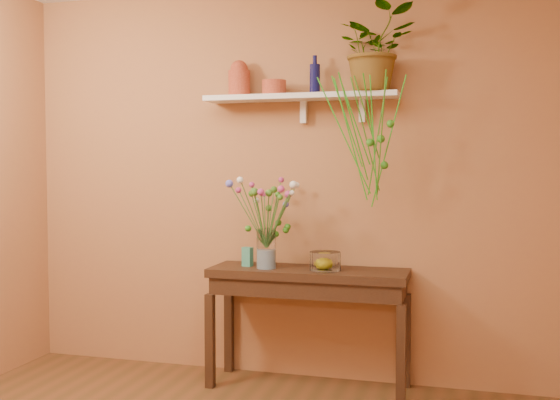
{
  "coord_description": "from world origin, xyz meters",
  "views": [
    {
      "loc": [
        1.12,
        -2.42,
        1.47
      ],
      "look_at": [
        0.0,
        1.55,
        1.25
      ],
      "focal_mm": 42.4,
      "sensor_mm": 36.0,
      "label": 1
    }
  ],
  "objects_px": {
    "spider_plant": "(375,50)",
    "bouquet": "(268,202)",
    "terracotta_jug": "(239,79)",
    "blue_bottle": "(315,79)",
    "sideboard": "(308,286)",
    "glass_vase": "(266,252)",
    "glass_bowl": "(325,262)"
  },
  "relations": [
    {
      "from": "glass_vase",
      "to": "spider_plant",
      "type": "bearing_deg",
      "value": 11.38
    },
    {
      "from": "terracotta_jug",
      "to": "glass_bowl",
      "type": "distance_m",
      "value": 1.38
    },
    {
      "from": "bouquet",
      "to": "sideboard",
      "type": "bearing_deg",
      "value": 13.06
    },
    {
      "from": "terracotta_jug",
      "to": "glass_bowl",
      "type": "xyz_separation_m",
      "value": [
        0.64,
        -0.16,
        -1.21
      ]
    },
    {
      "from": "sideboard",
      "to": "glass_bowl",
      "type": "relative_size",
      "value": 6.5
    },
    {
      "from": "sideboard",
      "to": "blue_bottle",
      "type": "xyz_separation_m",
      "value": [
        0.01,
        0.13,
        1.37
      ]
    },
    {
      "from": "spider_plant",
      "to": "glass_bowl",
      "type": "bearing_deg",
      "value": -158.73
    },
    {
      "from": "terracotta_jug",
      "to": "bouquet",
      "type": "height_order",
      "value": "terracotta_jug"
    },
    {
      "from": "spider_plant",
      "to": "glass_vase",
      "type": "bearing_deg",
      "value": -168.62
    },
    {
      "from": "glass_vase",
      "to": "blue_bottle",
      "type": "bearing_deg",
      "value": 33.42
    },
    {
      "from": "terracotta_jug",
      "to": "bouquet",
      "type": "xyz_separation_m",
      "value": [
        0.26,
        -0.19,
        -0.83
      ]
    },
    {
      "from": "terracotta_jug",
      "to": "blue_bottle",
      "type": "height_order",
      "value": "blue_bottle"
    },
    {
      "from": "sideboard",
      "to": "terracotta_jug",
      "type": "distance_m",
      "value": 1.48
    },
    {
      "from": "spider_plant",
      "to": "bouquet",
      "type": "height_order",
      "value": "spider_plant"
    },
    {
      "from": "sideboard",
      "to": "glass_bowl",
      "type": "xyz_separation_m",
      "value": [
        0.12,
        -0.03,
        0.17
      ]
    },
    {
      "from": "terracotta_jug",
      "to": "bouquet",
      "type": "bearing_deg",
      "value": -35.32
    },
    {
      "from": "glass_vase",
      "to": "bouquet",
      "type": "xyz_separation_m",
      "value": [
        0.01,
        -0.0,
        0.32
      ]
    },
    {
      "from": "glass_bowl",
      "to": "spider_plant",
      "type": "bearing_deg",
      "value": 21.27
    },
    {
      "from": "glass_vase",
      "to": "glass_bowl",
      "type": "xyz_separation_m",
      "value": [
        0.39,
        0.02,
        -0.06
      ]
    },
    {
      "from": "terracotta_jug",
      "to": "spider_plant",
      "type": "distance_m",
      "value": 0.95
    },
    {
      "from": "spider_plant",
      "to": "bouquet",
      "type": "xyz_separation_m",
      "value": [
        -0.67,
        -0.14,
        -0.98
      ]
    },
    {
      "from": "spider_plant",
      "to": "glass_bowl",
      "type": "distance_m",
      "value": 1.4
    },
    {
      "from": "terracotta_jug",
      "to": "blue_bottle",
      "type": "bearing_deg",
      "value": 0.23
    },
    {
      "from": "glass_vase",
      "to": "bouquet",
      "type": "bearing_deg",
      "value": -7.48
    },
    {
      "from": "spider_plant",
      "to": "glass_vase",
      "type": "distance_m",
      "value": 1.48
    },
    {
      "from": "sideboard",
      "to": "glass_bowl",
      "type": "distance_m",
      "value": 0.21
    },
    {
      "from": "terracotta_jug",
      "to": "glass_bowl",
      "type": "height_order",
      "value": "terracotta_jug"
    },
    {
      "from": "glass_vase",
      "to": "bouquet",
      "type": "height_order",
      "value": "bouquet"
    },
    {
      "from": "blue_bottle",
      "to": "terracotta_jug",
      "type": "bearing_deg",
      "value": -179.77
    },
    {
      "from": "blue_bottle",
      "to": "spider_plant",
      "type": "height_order",
      "value": "spider_plant"
    },
    {
      "from": "blue_bottle",
      "to": "spider_plant",
      "type": "distance_m",
      "value": 0.44
    },
    {
      "from": "blue_bottle",
      "to": "glass_vase",
      "type": "distance_m",
      "value": 1.19
    }
  ]
}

